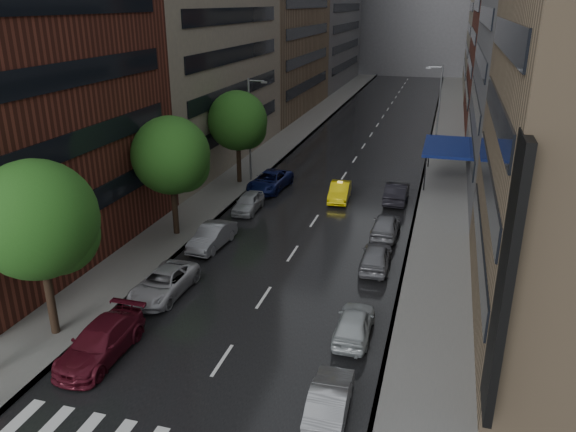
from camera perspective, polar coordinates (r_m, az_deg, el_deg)
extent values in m
plane|color=gray|center=(23.57, -10.60, -19.64)|extent=(220.00, 220.00, 0.00)
cube|color=black|center=(68.05, 8.20, 7.83)|extent=(14.00, 140.00, 0.01)
cube|color=gray|center=(69.76, 0.80, 8.42)|extent=(4.00, 140.00, 0.15)
cube|color=gray|center=(67.47, 15.84, 7.20)|extent=(4.00, 140.00, 0.15)
cube|color=silver|center=(25.30, -25.94, -18.44)|extent=(0.55, 2.80, 0.01)
cube|color=silver|center=(24.50, -23.33, -19.40)|extent=(0.55, 2.80, 0.01)
cube|color=maroon|center=(36.59, -25.58, 15.56)|extent=(8.00, 20.00, 26.00)
cube|color=#937A5B|center=(83.32, -0.70, 18.05)|extent=(8.00, 28.00, 22.00)
cube|color=slate|center=(52.23, 23.70, 15.76)|extent=(8.00, 28.00, 24.00)
cube|color=gray|center=(109.94, 20.33, 19.11)|extent=(8.00, 32.00, 28.00)
cube|color=black|center=(19.91, 21.15, -6.50)|extent=(0.30, 2.20, 10.00)
cylinder|color=#382619|center=(29.06, -23.11, -6.99)|extent=(0.40, 0.40, 4.82)
sphere|color=#1E5116|center=(27.66, -24.16, -0.33)|extent=(5.51, 5.51, 5.51)
cylinder|color=#382619|center=(39.07, -11.45, 1.20)|extent=(0.40, 0.40, 4.56)
sphere|color=#1E5116|center=(38.08, -11.82, 6.06)|extent=(5.22, 5.22, 5.22)
cylinder|color=#382619|center=(49.91, -5.02, 5.82)|extent=(0.40, 0.40, 4.50)
sphere|color=#1E5116|center=(49.14, -5.15, 9.63)|extent=(5.14, 5.14, 5.14)
imported|color=yellow|center=(45.96, 5.28, 2.49)|extent=(1.87, 4.51, 1.45)
imported|color=#54101D|center=(27.42, -18.50, -12.02)|extent=(2.21, 5.36, 1.55)
imported|color=#A7A6AB|center=(31.86, -12.51, -6.67)|extent=(2.48, 5.14, 1.41)
imported|color=gray|center=(37.28, -7.73, -2.06)|extent=(1.94, 4.66, 1.50)
imported|color=#9B9FA4|center=(43.41, -4.06, 1.40)|extent=(1.80, 4.24, 1.43)
imported|color=#11194F|center=(48.36, -1.84, 3.59)|extent=(3.08, 5.84, 1.57)
imported|color=gray|center=(23.08, 4.25, -18.05)|extent=(1.68, 4.30, 1.39)
imported|color=#B4BBBE|center=(27.66, 6.73, -10.78)|extent=(1.75, 4.24, 1.44)
imported|color=slate|center=(34.52, 8.91, -4.09)|extent=(1.86, 4.40, 1.49)
imported|color=slate|center=(39.25, 9.91, -0.96)|extent=(1.87, 4.55, 1.54)
imported|color=black|center=(46.21, 10.98, 2.40)|extent=(1.72, 4.89, 1.61)
cylinder|color=gray|center=(49.78, -3.92, 8.66)|extent=(0.18, 0.18, 9.00)
cube|color=gray|center=(48.61, -2.45, 13.42)|extent=(0.50, 0.22, 0.16)
cylinder|color=gray|center=(61.67, 15.05, 10.39)|extent=(0.18, 0.18, 9.00)
cube|color=gray|center=(61.13, 14.08, 14.38)|extent=(0.50, 0.22, 0.16)
cube|color=navy|center=(52.17, 15.87, 6.79)|extent=(4.00, 8.00, 0.25)
cylinder|color=black|center=(48.89, 13.74, 4.24)|extent=(0.12, 0.12, 3.00)
cylinder|color=black|center=(56.23, 14.15, 6.36)|extent=(0.12, 0.12, 3.00)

